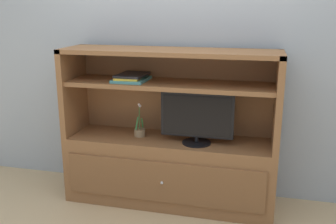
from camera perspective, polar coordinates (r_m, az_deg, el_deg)
The scene contains 6 objects.
ground_plane at distance 3.17m, azimuth -1.58°, elevation -16.37°, with size 8.00×8.00×0.00m, color tan.
painted_rear_wall at distance 3.44m, azimuth 1.63°, elevation 10.88°, with size 6.00×0.10×2.80m, color #9EA8B2.
media_console at distance 3.33m, azimuth 0.23°, elevation -6.29°, with size 1.79×0.51×1.34m.
tv_monitor at distance 3.10m, azimuth 4.34°, elevation -0.98°, with size 0.60×0.24×0.42m.
potted_plant at distance 3.33m, azimuth -4.25°, elevation -2.86°, with size 0.10×0.10×0.29m.
magazine_stack at distance 3.22m, azimuth -5.49°, elevation 5.17°, with size 0.27×0.34×0.06m.
Camera 1 is at (0.73, -2.60, 1.67)m, focal length 40.77 mm.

